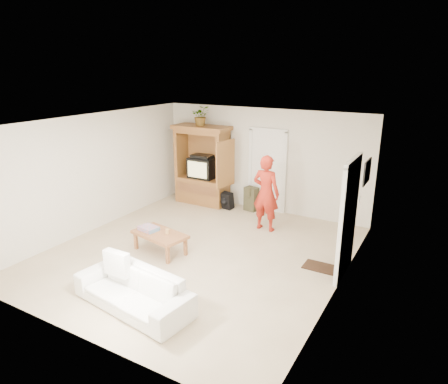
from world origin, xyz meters
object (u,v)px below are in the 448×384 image
(coffee_table, at_px, (160,235))
(man, at_px, (266,193))
(armoire, at_px, (203,170))
(sofa, at_px, (133,290))

(coffee_table, bearing_deg, man, 68.81)
(armoire, height_order, sofa, armoire)
(sofa, bearing_deg, man, 90.30)
(sofa, relative_size, coffee_table, 1.64)
(man, distance_m, sofa, 3.91)
(man, bearing_deg, armoire, -19.17)
(man, relative_size, coffee_table, 1.44)
(armoire, bearing_deg, sofa, -69.86)
(man, relative_size, sofa, 0.88)
(coffee_table, bearing_deg, sofa, -52.83)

